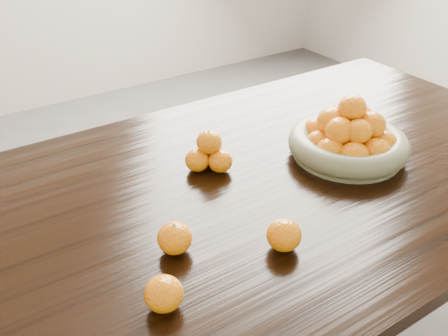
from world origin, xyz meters
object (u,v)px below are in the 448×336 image
dining_table (230,219)px  fruit_bowl (348,139)px  orange_pyramid (209,153)px  loose_orange_0 (175,238)px

dining_table → fruit_bowl: (0.35, -0.04, 0.14)m
fruit_bowl → orange_pyramid: fruit_bowl is taller
orange_pyramid → loose_orange_0: orange_pyramid is taller
orange_pyramid → loose_orange_0: size_ratio=1.72×
fruit_bowl → orange_pyramid: bearing=155.8°
dining_table → orange_pyramid: size_ratio=16.43×
fruit_bowl → loose_orange_0: fruit_bowl is taller
orange_pyramid → dining_table: bearing=-96.7°
dining_table → fruit_bowl: size_ratio=6.27×
dining_table → loose_orange_0: loose_orange_0 is taller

